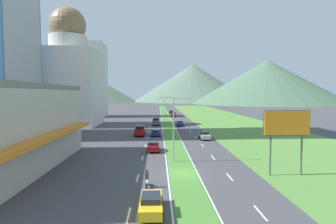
{
  "coord_description": "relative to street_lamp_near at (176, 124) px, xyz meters",
  "views": [
    {
      "loc": [
        -2.81,
        -31.32,
        9.25
      ],
      "look_at": [
        0.11,
        51.71,
        3.74
      ],
      "focal_mm": 29.61,
      "sensor_mm": 36.0,
      "label": 1
    }
  ],
  "objects": [
    {
      "name": "pickup_truck_1",
      "position": [
        -6.54,
        24.03,
        -4.13
      ],
      "size": [
        2.18,
        5.4,
        2.0
      ],
      "rotation": [
        0.0,
        0.0,
        1.57
      ],
      "color": "maroon",
      "rests_on": "ground_plane"
    },
    {
      "name": "car_2",
      "position": [
        -2.98,
        23.1,
        -4.37
      ],
      "size": [
        1.99,
        4.18,
        1.44
      ],
      "rotation": [
        0.0,
        0.0,
        1.57
      ],
      "color": "navy",
      "rests_on": "ground_plane"
    },
    {
      "name": "edge_line_median_right",
      "position": [
        2.14,
        54.22,
        -5.11
      ],
      "size": [
        0.16,
        240.0,
        0.01
      ],
      "primitive_type": "cube",
      "color": "silver",
      "rests_on": "ground_plane"
    },
    {
      "name": "lane_dash_right_10",
      "position": [
        5.49,
        67.45,
        -5.11
      ],
      "size": [
        0.16,
        2.8,
        0.01
      ],
      "primitive_type": "cube",
      "color": "silver",
      "rests_on": "ground_plane"
    },
    {
      "name": "street_lamp_near",
      "position": [
        0.0,
        0.0,
        0.0
      ],
      "size": [
        3.17,
        0.38,
        8.8
      ],
      "color": "#99999E",
      "rests_on": "ground_plane"
    },
    {
      "name": "car_3",
      "position": [
        -3.0,
        -16.15,
        -4.34
      ],
      "size": [
        1.87,
        4.66,
        1.48
      ],
      "rotation": [
        0.0,
        0.0,
        1.57
      ],
      "color": "yellow",
      "rests_on": "ground_plane"
    },
    {
      "name": "hill_far_left",
      "position": [
        -102.83,
        277.11,
        16.42
      ],
      "size": [
        154.6,
        154.6,
        43.07
      ],
      "primitive_type": "cone",
      "color": "#516B56",
      "rests_on": "ground_plane"
    },
    {
      "name": "lane_dash_right_11",
      "position": [
        5.49,
        76.77,
        -5.11
      ],
      "size": [
        0.16,
        2.8,
        0.01
      ],
      "primitive_type": "cube",
      "color": "silver",
      "rests_on": "ground_plane"
    },
    {
      "name": "domed_building",
      "position": [
        -28.3,
        44.62,
        9.09
      ],
      "size": [
        16.59,
        16.59,
        33.96
      ],
      "color": "silver",
      "rests_on": "ground_plane"
    },
    {
      "name": "lane_dash_right_1",
      "position": [
        5.49,
        -16.45,
        -5.11
      ],
      "size": [
        0.16,
        2.8,
        0.01
      ],
      "primitive_type": "cube",
      "color": "silver",
      "rests_on": "ground_plane"
    },
    {
      "name": "edge_line_median_left",
      "position": [
        -1.36,
        54.22,
        -5.11
      ],
      "size": [
        0.16,
        240.0,
        0.01
      ],
      "primitive_type": "cube",
      "color": "silver",
      "rests_on": "ground_plane"
    },
    {
      "name": "billboard_roadside",
      "position": [
        11.93,
        -6.89,
        0.51
      ],
      "size": [
        5.3,
        0.28,
        7.42
      ],
      "color": "#4C4C51",
      "rests_on": "ground_plane"
    },
    {
      "name": "lane_dash_right_6",
      "position": [
        5.49,
        30.16,
        -5.11
      ],
      "size": [
        0.16,
        2.8,
        0.01
      ],
      "primitive_type": "cube",
      "color": "silver",
      "rests_on": "ground_plane"
    },
    {
      "name": "ground_plane",
      "position": [
        0.39,
        -5.78,
        -5.11
      ],
      "size": [
        600.0,
        600.0,
        0.0
      ],
      "primitive_type": "plane",
      "color": "#424244"
    },
    {
      "name": "hill_far_right",
      "position": [
        97.9,
        216.36,
        15.02
      ],
      "size": [
        138.27,
        138.27,
        40.27
      ],
      "primitive_type": "cone",
      "color": "#47664C",
      "rests_on": "ground_plane"
    },
    {
      "name": "lane_dash_right_4",
      "position": [
        5.49,
        11.51,
        -5.11
      ],
      "size": [
        0.16,
        2.8,
        0.01
      ],
      "primitive_type": "cube",
      "color": "silver",
      "rests_on": "ground_plane"
    },
    {
      "name": "pickup_truck_0",
      "position": [
        -3.13,
        44.04,
        -4.13
      ],
      "size": [
        2.18,
        5.4,
        2.0
      ],
      "rotation": [
        0.0,
        0.0,
        1.57
      ],
      "color": "#515459",
      "rests_on": "ground_plane"
    },
    {
      "name": "lane_dash_left_12",
      "position": [
        -4.71,
        86.1,
        -5.11
      ],
      "size": [
        0.16,
        2.8,
        0.01
      ],
      "primitive_type": "cube",
      "color": "silver",
      "rests_on": "ground_plane"
    },
    {
      "name": "lane_dash_right_9",
      "position": [
        5.49,
        58.13,
        -5.11
      ],
      "size": [
        0.16,
        2.8,
        0.01
      ],
      "primitive_type": "cube",
      "color": "silver",
      "rests_on": "ground_plane"
    },
    {
      "name": "car_1",
      "position": [
        -3.25,
        6.99,
        -4.32
      ],
      "size": [
        1.99,
        4.36,
        1.55
      ],
      "rotation": [
        0.0,
        0.0,
        1.57
      ],
      "color": "maroon",
      "rests_on": "ground_plane"
    },
    {
      "name": "street_lamp_far",
      "position": [
        -0.03,
        54.32,
        -0.3
      ],
      "size": [
        3.54,
        0.28,
        8.16
      ],
      "color": "#99999E",
      "rests_on": "ground_plane"
    },
    {
      "name": "lane_dash_right_5",
      "position": [
        5.49,
        20.84,
        -5.11
      ],
      "size": [
        0.16,
        2.8,
        0.01
      ],
      "primitive_type": "cube",
      "color": "silver",
      "rests_on": "ground_plane"
    },
    {
      "name": "hill_far_center",
      "position": [
        37.87,
        284.69,
        16.49
      ],
      "size": [
        138.87,
        138.87,
        43.2
      ],
      "primitive_type": "cone",
      "color": "#516B56",
      "rests_on": "ground_plane"
    },
    {
      "name": "lane_dash_left_13",
      "position": [
        -4.71,
        95.42,
        -5.11
      ],
      "size": [
        0.16,
        2.8,
        0.01
      ],
      "primitive_type": "cube",
      "color": "silver",
      "rests_on": "ground_plane"
    },
    {
      "name": "lane_dash_right_12",
      "position": [
        5.49,
        86.1,
        -5.11
      ],
      "size": [
        0.16,
        2.8,
        0.01
      ],
      "primitive_type": "cube",
      "color": "silver",
      "rests_on": "ground_plane"
    },
    {
      "name": "lane_dash_left_10",
      "position": [
        -4.71,
        67.45,
        -5.11
      ],
      "size": [
        0.16,
        2.8,
        0.01
      ],
      "primitive_type": "cube",
      "color": "silver",
      "rests_on": "ground_plane"
    },
    {
      "name": "lane_dash_left_7",
      "position": [
        -4.71,
        39.48,
        -5.11
      ],
      "size": [
        0.16,
        2.8,
        0.01
      ],
      "primitive_type": "cube",
      "color": "silver",
      "rests_on": "ground_plane"
    },
    {
      "name": "lane_dash_left_6",
      "position": [
        -4.71,
        30.16,
        -5.11
      ],
      "size": [
        0.16,
        2.8,
        0.01
      ],
      "primitive_type": "cube",
      "color": "silver",
      "rests_on": "ground_plane"
    },
    {
      "name": "lane_dash_right_13",
      "position": [
        5.49,
        95.42,
        -5.11
      ],
      "size": [
        0.16,
        2.8,
        0.01
      ],
      "primitive_type": "cube",
      "color": "silver",
      "rests_on": "ground_plane"
    },
    {
      "name": "car_0",
      "position": [
        3.82,
        41.56,
        -4.33
      ],
      "size": [
        1.86,
        4.65,
        1.52
      ],
      "rotation": [
        0.0,
        0.0,
        -1.57
      ],
      "color": "navy",
      "rests_on": "ground_plane"
    },
    {
      "name": "grass_verge_right",
      "position": [
        20.99,
        54.22,
        -5.08
      ],
      "size": [
        24.0,
        240.0,
        0.06
      ],
      "primitive_type": "cube",
      "color": "#518438",
      "rests_on": "ground_plane"
    },
    {
      "name": "lane_dash_left_2",
      "position": [
        -4.71,
        -7.13,
        -5.11
      ],
      "size": [
        0.16,
        2.8,
        0.01
      ],
      "primitive_type": "cube",
      "color": "silver",
      "rests_on": "ground_plane"
    },
    {
      "name": "lane_dash_right_8",
      "position": [
        5.49,
        48.81,
        -5.11
      ],
      "size": [
        0.16,
        2.8,
        0.01
      ],
      "primitive_type": "cube",
      "color": "silver",
      "rests_on": "ground_plane"
    },
    {
      "name": "lane_dash_left_8",
      "position": [
        -4.71,
        48.81,
        -5.11
      ],
      "size": [
        0.16,
        2.8,
        0.01
      ],
      "primitive_type": "cube",
      "color": "silver",
      "rests_on": "ground_plane"
    },
    {
      "name": "lane_dash_left_9",
      "position": [
        -4.71,
        58.13,
        -5.11
      ],
      "size": [
        0.16,
        2.8,
        0.01
      ],
      "primitive_type": "cube",
      "color": "silver",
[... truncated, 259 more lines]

